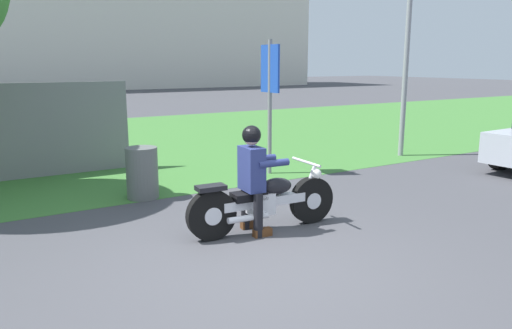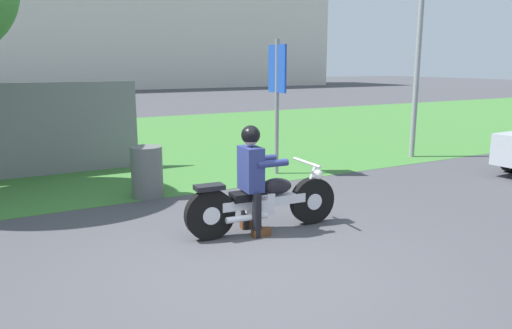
% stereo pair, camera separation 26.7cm
% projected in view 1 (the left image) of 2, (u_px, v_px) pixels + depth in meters
% --- Properties ---
extents(ground, '(120.00, 120.00, 0.00)m').
position_uv_depth(ground, '(259.00, 268.00, 5.22)').
color(ground, '#424247').
extents(grass_verge, '(60.00, 12.00, 0.01)m').
position_uv_depth(grass_verge, '(76.00, 146.00, 12.85)').
color(grass_verge, '#3D7533').
rests_on(grass_verge, ground).
extents(stadium_facade, '(45.51, 8.00, 12.45)m').
position_uv_depth(stadium_facade, '(58.00, 13.00, 39.97)').
color(stadium_facade, silver).
rests_on(stadium_facade, ground).
extents(motorcycle_lead, '(2.11, 0.66, 0.88)m').
position_uv_depth(motorcycle_lead, '(265.00, 202.00, 6.32)').
color(motorcycle_lead, black).
rests_on(motorcycle_lead, ground).
extents(rider_lead, '(0.57, 0.48, 1.40)m').
position_uv_depth(rider_lead, '(253.00, 171.00, 6.16)').
color(rider_lead, black).
rests_on(rider_lead, ground).
extents(streetlight_pole, '(0.96, 0.20, 5.13)m').
position_uv_depth(streetlight_pole, '(413.00, 13.00, 11.00)').
color(streetlight_pole, gray).
rests_on(streetlight_pole, ground).
extents(trash_can, '(0.51, 0.51, 0.83)m').
position_uv_depth(trash_can, '(142.00, 173.00, 7.87)').
color(trash_can, '#595E5B').
rests_on(trash_can, ground).
extents(sign_banner, '(0.08, 0.60, 2.60)m').
position_uv_depth(sign_banner, '(270.00, 86.00, 9.37)').
color(sign_banner, gray).
rests_on(sign_banner, ground).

